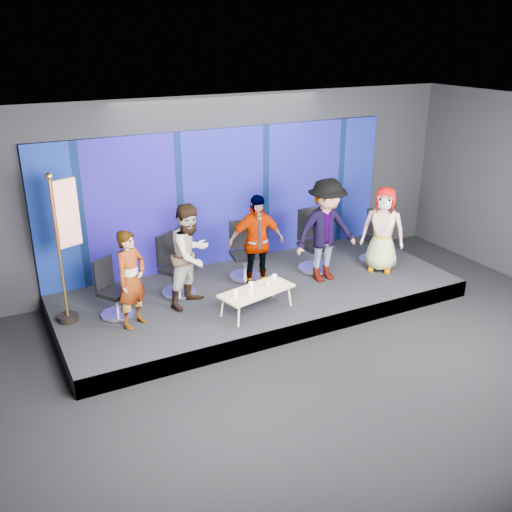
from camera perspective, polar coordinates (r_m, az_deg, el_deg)
The scene contains 21 objects.
ground at distance 8.44m, azimuth 8.29°, elevation -11.31°, with size 10.00×10.00×0.00m, color black.
room_walls at distance 7.42m, azimuth 9.29°, elevation 4.67°, with size 10.02×8.02×3.51m.
riser at distance 10.23m, azimuth 0.27°, elevation -3.91°, with size 7.00×3.00×0.30m, color black.
backdrop at distance 10.94m, azimuth -3.24°, elevation 5.90°, with size 7.00×0.08×2.60m, color navy.
chair_a at distance 9.34m, azimuth -14.06°, elevation -4.05°, with size 0.74×0.74×0.95m.
panelist_a at distance 8.78m, azimuth -12.36°, elevation -2.28°, with size 0.56×0.37×1.55m, color black.
chair_b at distance 9.89m, azimuth -8.07°, elevation -1.87°, with size 0.83×0.83×1.07m.
panelist_b at distance 9.31m, azimuth -6.55°, elevation 0.08°, with size 0.84×0.65×1.73m, color black.
chair_c at distance 10.46m, azimuth -1.21°, elevation -0.35°, with size 0.68×0.68×1.05m.
panelist_c at distance 9.86m, azimuth 0.01°, elevation 1.39°, with size 1.00×0.41×1.70m, color black.
chair_d at distance 10.86m, azimuth 5.79°, elevation 0.60°, with size 0.66×0.66×1.16m.
panelist_d at distance 10.23m, azimuth 7.02°, elevation 2.55°, with size 1.22×0.70×1.89m, color black.
chair_e at distance 11.50m, azimuth 11.76°, elevation 1.16°, with size 0.80×0.80×1.00m.
panelist_e at distance 10.89m, azimuth 12.58°, elevation 2.61°, with size 0.79×0.51×1.62m, color black.
coffee_table at distance 9.18m, azimuth 0.06°, elevation -3.57°, with size 1.33×0.80×0.38m.
mug_a at distance 8.94m, azimuth -2.08°, elevation -3.74°, with size 0.08×0.08×0.10m, color silver.
mug_b at distance 8.97m, azimuth -0.52°, elevation -3.64°, with size 0.09×0.09×0.10m, color silver.
mug_c at distance 9.23m, azimuth -0.49°, elevation -2.90°, with size 0.08×0.08×0.10m, color silver.
mug_d at distance 9.30m, azimuth 1.21°, elevation -2.73°, with size 0.07×0.07×0.09m, color silver.
mug_e at distance 9.51m, azimuth 1.86°, elevation -2.14°, with size 0.08×0.08×0.10m, color silver.
flag_stand at distance 9.07m, azimuth -18.50°, elevation 1.14°, with size 0.53×0.32×2.38m.
Camera 1 is at (-4.27, -5.68, 4.55)m, focal length 40.00 mm.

